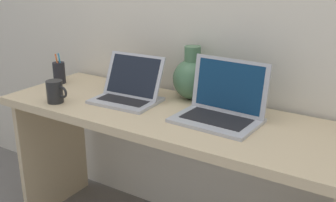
# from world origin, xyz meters

# --- Properties ---
(back_wall) EXTENTS (4.40, 0.04, 2.40)m
(back_wall) POSITION_xyz_m (0.00, 0.32, 1.20)
(back_wall) COLOR beige
(back_wall) RESTS_ON ground
(desk) EXTENTS (1.67, 0.56, 0.76)m
(desk) POSITION_xyz_m (0.00, 0.00, 0.60)
(desk) COLOR #D1B78C
(desk) RESTS_ON ground
(laptop_left) EXTENTS (0.32, 0.25, 0.22)m
(laptop_left) POSITION_xyz_m (-0.24, 0.03, 0.81)
(laptop_left) COLOR #B2B2B7
(laptop_left) RESTS_ON desk
(laptop_right) EXTENTS (0.36, 0.27, 0.25)m
(laptop_right) POSITION_xyz_m (0.25, 0.05, 0.82)
(laptop_right) COLOR #B2B2B7
(laptop_right) RESTS_ON desk
(green_vase) EXTENTS (0.19, 0.19, 0.26)m
(green_vase) POSITION_xyz_m (0.00, 0.22, 0.86)
(green_vase) COLOR #47704C
(green_vase) RESTS_ON desk
(coffee_mug) EXTENTS (0.12, 0.08, 0.11)m
(coffee_mug) POSITION_xyz_m (-0.53, -0.19, 0.81)
(coffee_mug) COLOR black
(coffee_mug) RESTS_ON desk
(pen_cup) EXTENTS (0.07, 0.07, 0.17)m
(pen_cup) POSITION_xyz_m (-0.76, 0.06, 0.82)
(pen_cup) COLOR black
(pen_cup) RESTS_ON desk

